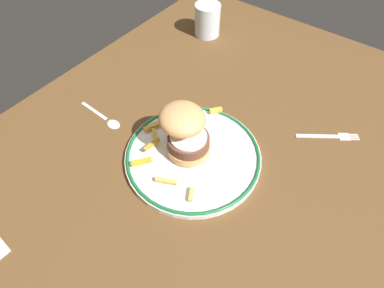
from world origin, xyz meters
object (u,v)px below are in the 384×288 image
at_px(burger, 185,131).
at_px(fork, 329,136).
at_px(dinner_plate, 192,155).
at_px(spoon, 109,120).
at_px(water_glass, 207,22).

distance_m(burger, fork, 0.34).
distance_m(dinner_plate, spoon, 0.23).
bearing_deg(spoon, water_glass, 3.64).
xyz_separation_m(water_glass, spoon, (-0.45, -0.03, -0.04)).
distance_m(dinner_plate, fork, 0.32).
bearing_deg(water_glass, burger, -150.50).
bearing_deg(dinner_plate, fork, -42.59).
height_order(burger, water_glass, burger).
bearing_deg(fork, water_glass, 69.38).
xyz_separation_m(dinner_plate, burger, (0.00, 0.02, 0.06)).
distance_m(water_glass, fork, 0.50).
bearing_deg(burger, spoon, 100.33).
relative_size(dinner_plate, burger, 2.28).
bearing_deg(water_glass, spoon, -176.36).
xyz_separation_m(fork, spoon, (-0.27, 0.44, 0.00)).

